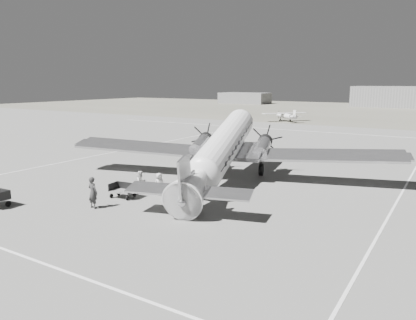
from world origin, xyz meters
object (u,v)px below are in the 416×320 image
at_px(baggage_cart_near, 123,191).
at_px(ground_crew, 93,193).
at_px(shed_secondary, 245,98).
at_px(light_plane_left, 286,117).
at_px(dc3_airliner, 222,150).
at_px(passenger, 159,184).
at_px(ramp_agent, 141,182).

bearing_deg(baggage_cart_near, ground_crew, -94.70).
distance_m(shed_secondary, light_plane_left, 73.02).
height_order(baggage_cart_near, ground_crew, ground_crew).
distance_m(shed_secondary, ground_crew, 132.46).
height_order(dc3_airliner, light_plane_left, dc3_airliner).
bearing_deg(passenger, baggage_cart_near, 160.13).
height_order(shed_secondary, passenger, shed_secondary).
relative_size(ground_crew, ramp_agent, 1.21).
xyz_separation_m(light_plane_left, ramp_agent, (11.30, -57.05, -0.16)).
height_order(ground_crew, passenger, ground_crew).
relative_size(baggage_cart_near, ground_crew, 0.87).
bearing_deg(baggage_cart_near, passenger, 41.44).
relative_size(dc3_airliner, ground_crew, 13.68).
distance_m(shed_secondary, passenger, 128.92).
distance_m(ramp_agent, passenger, 1.36).
height_order(dc3_airliner, passenger, dc3_airliner).
bearing_deg(dc3_airliner, ramp_agent, -137.07).
bearing_deg(dc3_airliner, baggage_cart_near, -134.26).
height_order(baggage_cart_near, ramp_agent, ramp_agent).
height_order(ramp_agent, passenger, ramp_agent).
xyz_separation_m(shed_secondary, ground_crew, (50.98, -122.26, -0.99)).
xyz_separation_m(baggage_cart_near, passenger, (1.70, 1.86, 0.30)).
height_order(dc3_airliner, ground_crew, dc3_airliner).
relative_size(light_plane_left, baggage_cart_near, 5.45).
bearing_deg(ground_crew, dc3_airliner, -106.44).
bearing_deg(light_plane_left, ground_crew, -128.59).
height_order(light_plane_left, baggage_cart_near, light_plane_left).
xyz_separation_m(light_plane_left, ground_crew, (10.96, -61.18, 0.01)).
bearing_deg(ramp_agent, passenger, -61.07).
bearing_deg(shed_secondary, light_plane_left, -56.77).
bearing_deg(passenger, light_plane_left, 35.06).
relative_size(shed_secondary, ground_crew, 8.93).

